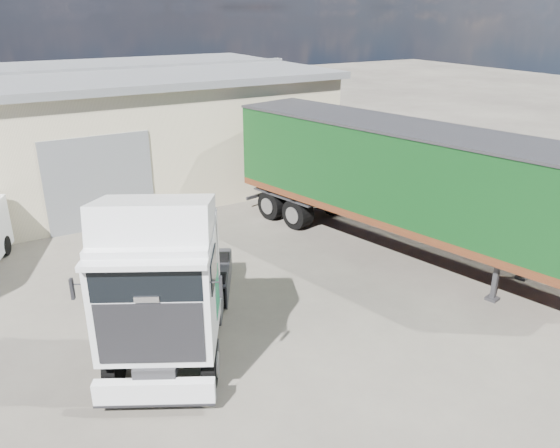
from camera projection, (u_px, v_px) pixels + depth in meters
ground at (276, 339)px, 14.08m from camera, size 120.00×120.00×0.00m
brick_boundary_wall at (438, 173)px, 23.77m from camera, size 0.35×26.00×2.50m
tractor_unit at (166, 287)px, 12.79m from camera, size 5.20×6.82×4.39m
box_trailer at (397, 175)px, 18.49m from camera, size 5.86×13.52×4.40m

